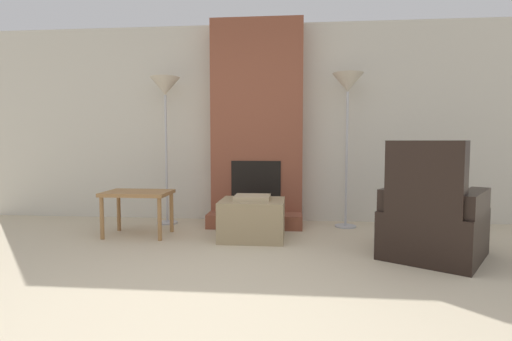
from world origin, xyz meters
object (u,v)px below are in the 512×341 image
(side_table, at_px, (138,197))
(floor_lamp_right, at_px, (348,91))
(ottoman, at_px, (252,219))
(armchair, at_px, (432,224))
(floor_lamp_left, at_px, (165,95))

(side_table, height_order, floor_lamp_right, floor_lamp_right)
(ottoman, distance_m, armchair, 1.79)
(side_table, bearing_deg, armchair, -11.40)
(ottoman, relative_size, floor_lamp_right, 0.37)
(armchair, bearing_deg, side_table, 21.05)
(floor_lamp_right, bearing_deg, ottoman, -146.84)
(floor_lamp_left, bearing_deg, armchair, -24.02)
(armchair, height_order, floor_lamp_left, floor_lamp_left)
(ottoman, bearing_deg, armchair, -18.59)
(armchair, xyz_separation_m, floor_lamp_right, (-0.60, 1.28, 1.35))
(floor_lamp_left, bearing_deg, floor_lamp_right, 0.00)
(side_table, relative_size, floor_lamp_right, 0.38)
(ottoman, xyz_separation_m, floor_lamp_left, (-1.18, 0.71, 1.43))
(side_table, xyz_separation_m, floor_lamp_left, (0.12, 0.68, 1.22))
(ottoman, xyz_separation_m, armchair, (1.70, -0.57, 0.09))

